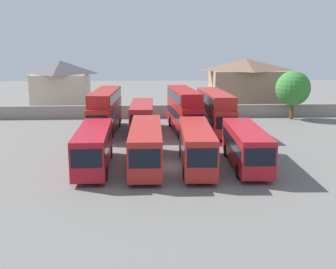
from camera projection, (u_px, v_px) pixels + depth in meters
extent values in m
plane|color=slate|center=(162.00, 126.00, 52.64)|extent=(140.00, 140.00, 0.00)
cube|color=gray|center=(160.00, 111.00, 58.62)|extent=(56.00, 0.50, 1.80)
cube|color=#B31522|center=(94.00, 147.00, 34.20)|extent=(2.74, 10.18, 3.01)
cube|color=black|center=(86.00, 159.00, 29.17)|extent=(2.20, 0.13, 1.35)
cube|color=black|center=(94.00, 142.00, 34.12)|extent=(2.76, 9.37, 0.95)
cylinder|color=black|center=(105.00, 173.00, 31.50)|extent=(0.33, 1.11, 1.10)
cylinder|color=black|center=(75.00, 174.00, 31.33)|extent=(0.33, 1.11, 1.10)
cylinder|color=black|center=(110.00, 152.00, 37.62)|extent=(0.33, 1.11, 1.10)
cylinder|color=black|center=(85.00, 153.00, 37.45)|extent=(0.33, 1.11, 1.10)
cube|color=#B32420|center=(146.00, 144.00, 34.83)|extent=(2.71, 11.76, 3.08)
cube|color=black|center=(145.00, 159.00, 29.01)|extent=(2.25, 0.11, 1.39)
cube|color=black|center=(146.00, 140.00, 34.76)|extent=(2.74, 10.82, 0.97)
cylinder|color=black|center=(161.00, 172.00, 31.61)|extent=(0.32, 1.10, 1.10)
cylinder|color=black|center=(130.00, 173.00, 31.52)|extent=(0.32, 1.10, 1.10)
cylinder|color=black|center=(159.00, 149.00, 38.71)|extent=(0.32, 1.10, 1.10)
cylinder|color=black|center=(134.00, 149.00, 38.63)|extent=(0.32, 1.10, 1.10)
cube|color=red|center=(196.00, 145.00, 34.49)|extent=(2.87, 10.72, 3.08)
cube|color=black|center=(202.00, 158.00, 29.20)|extent=(2.15, 0.17, 1.39)
cube|color=black|center=(196.00, 141.00, 34.42)|extent=(2.87, 9.87, 0.97)
cylinder|color=black|center=(214.00, 173.00, 31.57)|extent=(0.34, 1.11, 1.10)
cylinder|color=black|center=(185.00, 173.00, 31.54)|extent=(0.34, 1.11, 1.10)
cylinder|color=black|center=(205.00, 151.00, 38.01)|extent=(0.34, 1.11, 1.10)
cylinder|color=black|center=(181.00, 151.00, 37.99)|extent=(0.34, 1.11, 1.10)
cube|color=red|center=(246.00, 145.00, 34.88)|extent=(2.96, 10.40, 2.92)
cube|color=black|center=(260.00, 157.00, 29.75)|extent=(2.24, 0.17, 1.31)
cube|color=black|center=(246.00, 141.00, 34.81)|extent=(2.96, 9.58, 0.92)
cylinder|color=black|center=(268.00, 171.00, 32.04)|extent=(0.34, 1.11, 1.10)
cylinder|color=black|center=(238.00, 171.00, 32.01)|extent=(0.34, 1.11, 1.10)
cylinder|color=black|center=(251.00, 150.00, 38.28)|extent=(0.34, 1.11, 1.10)
cylinder|color=black|center=(226.00, 150.00, 38.26)|extent=(0.34, 1.11, 1.10)
cube|color=#B1231B|center=(105.00, 116.00, 48.51)|extent=(3.06, 12.09, 3.16)
cube|color=black|center=(97.00, 122.00, 42.55)|extent=(2.19, 0.18, 1.42)
cube|color=black|center=(105.00, 113.00, 48.43)|extent=(3.05, 11.14, 1.00)
cube|color=#B1231B|center=(105.00, 96.00, 48.32)|extent=(2.98, 11.49, 1.43)
cube|color=black|center=(105.00, 96.00, 48.32)|extent=(3.04, 10.90, 1.00)
cylinder|color=black|center=(111.00, 134.00, 45.17)|extent=(0.35, 1.11, 1.10)
cylinder|color=black|center=(91.00, 134.00, 45.16)|extent=(0.35, 1.11, 1.10)
cylinder|color=black|center=(119.00, 122.00, 52.44)|extent=(0.35, 1.11, 1.10)
cylinder|color=black|center=(101.00, 122.00, 52.43)|extent=(0.35, 1.11, 1.10)
cube|color=#B62727|center=(142.00, 116.00, 48.51)|extent=(2.74, 10.13, 3.10)
cube|color=black|center=(141.00, 121.00, 43.49)|extent=(2.23, 0.13, 1.40)
cube|color=black|center=(142.00, 113.00, 48.43)|extent=(2.76, 9.32, 0.98)
cylinder|color=black|center=(152.00, 133.00, 45.78)|extent=(0.32, 1.11, 1.10)
cylinder|color=black|center=(131.00, 133.00, 45.71)|extent=(0.32, 1.11, 1.10)
cylinder|color=black|center=(152.00, 123.00, 51.89)|extent=(0.32, 1.11, 1.10)
cylinder|color=black|center=(134.00, 123.00, 51.82)|extent=(0.32, 1.11, 1.10)
cube|color=#B51617|center=(184.00, 116.00, 48.77)|extent=(3.37, 11.70, 3.16)
cube|color=black|center=(193.00, 121.00, 43.08)|extent=(2.11, 0.26, 1.42)
cube|color=black|center=(184.00, 113.00, 48.69)|extent=(3.33, 10.78, 0.99)
cube|color=#B51617|center=(184.00, 96.00, 48.55)|extent=(3.28, 11.12, 1.53)
cube|color=black|center=(184.00, 96.00, 48.55)|extent=(3.31, 10.55, 1.07)
cylinder|color=black|center=(199.00, 133.00, 45.74)|extent=(0.39, 1.12, 1.10)
cylinder|color=black|center=(179.00, 134.00, 45.45)|extent=(0.39, 1.12, 1.10)
cylinder|color=black|center=(187.00, 122.00, 52.67)|extent=(0.39, 1.12, 1.10)
cylinder|color=black|center=(170.00, 122.00, 52.37)|extent=(0.39, 1.12, 1.10)
cube|color=#B52820|center=(215.00, 117.00, 48.99)|extent=(3.00, 12.03, 2.90)
cube|color=black|center=(227.00, 123.00, 43.08)|extent=(2.26, 0.16, 1.31)
cube|color=black|center=(215.00, 114.00, 48.92)|extent=(3.00, 11.08, 0.91)
cube|color=#B52820|center=(215.00, 98.00, 48.83)|extent=(2.92, 11.43, 1.46)
cube|color=black|center=(215.00, 98.00, 48.83)|extent=(2.99, 10.84, 1.02)
cylinder|color=black|center=(232.00, 133.00, 45.75)|extent=(0.34, 1.11, 1.10)
cylinder|color=black|center=(211.00, 134.00, 45.55)|extent=(0.34, 1.11, 1.10)
cylinder|color=black|center=(218.00, 121.00, 52.97)|extent=(0.34, 1.11, 1.10)
cylinder|color=black|center=(200.00, 122.00, 52.77)|extent=(0.34, 1.11, 1.10)
cube|color=beige|center=(62.00, 92.00, 65.34)|extent=(8.10, 7.73, 5.74)
pyramid|color=#514C4C|center=(60.00, 67.00, 64.52)|extent=(8.51, 8.12, 2.04)
cube|color=#9E7A60|center=(245.00, 90.00, 66.28)|extent=(10.84, 7.20, 6.18)
pyramid|color=brown|center=(246.00, 65.00, 65.43)|extent=(11.39, 7.56, 1.83)
cylinder|color=brown|center=(292.00, 110.00, 57.50)|extent=(0.53, 0.53, 2.64)
sphere|color=#387F33|center=(293.00, 88.00, 56.87)|extent=(4.75, 4.75, 4.75)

